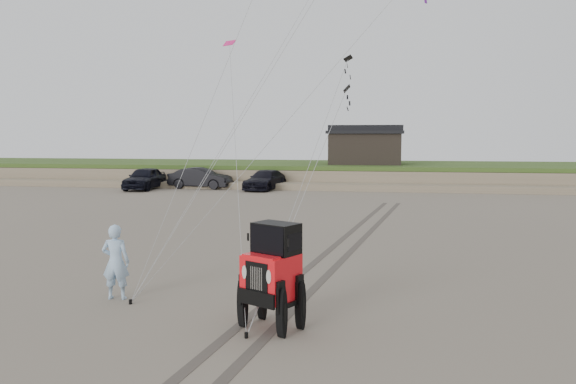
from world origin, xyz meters
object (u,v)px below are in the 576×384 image
object	(u,v)px
cabin	(365,146)
man	(116,262)
truck_a	(145,178)
truck_c	(265,180)
jeep	(271,287)
truck_b	(200,178)

from	to	relation	value
cabin	man	distance (m)	36.53
cabin	truck_a	distance (m)	18.74
cabin	truck_a	size ratio (longest dim) A/B	1.26
truck_c	jeep	bearing A→B (deg)	-66.55
truck_a	truck_c	world-z (taller)	truck_a
cabin	jeep	world-z (taller)	cabin
truck_c	truck_b	bearing A→B (deg)	-169.85
truck_a	jeep	world-z (taller)	jeep
truck_c	jeep	distance (m)	31.46
truck_c	man	world-z (taller)	man
truck_c	truck_a	bearing A→B (deg)	-160.40
man	cabin	bearing A→B (deg)	-104.75
cabin	man	bearing A→B (deg)	-98.19
cabin	truck_a	world-z (taller)	cabin
truck_a	man	xyz separation A→B (m)	(11.51, -27.93, 0.10)
truck_b	truck_c	size ratio (longest dim) A/B	0.97
truck_a	truck_c	size ratio (longest dim) A/B	0.99
cabin	truck_b	size ratio (longest dim) A/B	1.29
cabin	truck_c	xyz separation A→B (m)	(-7.42, -6.83, -2.49)
cabin	truck_a	xyz separation A→B (m)	(-16.71, -8.16, -2.37)
truck_c	man	xyz separation A→B (m)	(2.23, -29.26, 0.21)
truck_a	truck_b	xyz separation A→B (m)	(4.03, 1.45, -0.04)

